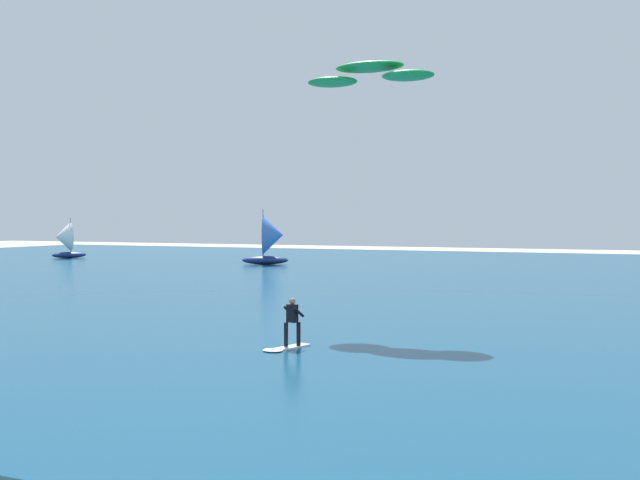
# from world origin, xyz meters

# --- Properties ---
(ocean) EXTENTS (160.00, 90.00, 0.10)m
(ocean) POSITION_xyz_m (0.00, 50.15, 0.05)
(ocean) COLOR navy
(ocean) RESTS_ON ground
(kitesurfer) EXTENTS (1.08, 2.03, 1.67)m
(kitesurfer) POSITION_xyz_m (-0.24, 18.04, 0.70)
(kitesurfer) COLOR white
(kitesurfer) RESTS_ON ocean
(kite) EXTENTS (5.52, 1.85, 0.83)m
(kite) POSITION_xyz_m (0.12, 24.87, 10.42)
(kite) COLOR #198C3F
(sailboat_anchored_offshore) EXTENTS (3.72, 4.00, 4.44)m
(sailboat_anchored_offshore) POSITION_xyz_m (-48.52, 59.24, 2.13)
(sailboat_anchored_offshore) COLOR navy
(sailboat_anchored_offshore) RESTS_ON ocean
(sailboat_far_left) EXTENTS (4.67, 4.19, 5.26)m
(sailboat_far_left) POSITION_xyz_m (-22.05, 58.45, 2.51)
(sailboat_far_left) COLOR navy
(sailboat_far_left) RESTS_ON ocean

